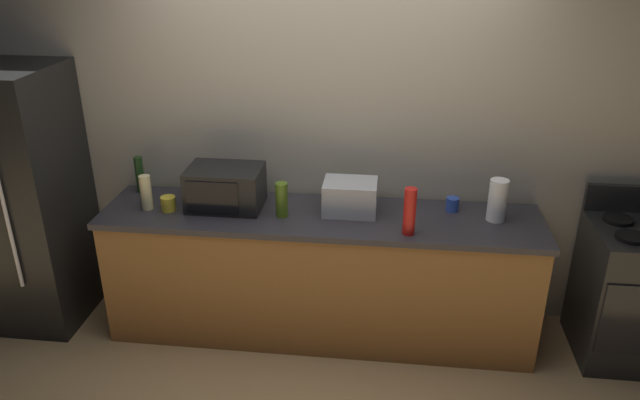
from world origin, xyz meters
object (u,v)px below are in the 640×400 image
at_px(stove_range, 631,292).
at_px(bottle_hand_soap, 146,192).
at_px(mug_blue, 452,204).
at_px(microwave, 225,187).
at_px(bottle_olive_oil, 282,200).
at_px(refrigerator, 21,199).
at_px(toaster_oven, 350,197).
at_px(bottle_hot_sauce, 410,211).
at_px(paper_towel_roll, 498,200).
at_px(bottle_wine, 140,174).
at_px(mug_yellow, 168,204).

height_order(stove_range, bottle_hand_soap, bottle_hand_soap).
xyz_separation_m(bottle_hand_soap, mug_blue, (1.98, 0.20, -0.07)).
relative_size(microwave, mug_blue, 5.31).
distance_m(stove_range, bottle_olive_oil, 2.31).
xyz_separation_m(refrigerator, toaster_oven, (2.24, 0.06, 0.10)).
distance_m(stove_range, toaster_oven, 1.89).
bearing_deg(bottle_hot_sauce, paper_towel_roll, 25.10).
bearing_deg(microwave, bottle_olive_oil, -14.34).
relative_size(bottle_olive_oil, mug_blue, 2.50).
xyz_separation_m(refrigerator, paper_towel_roll, (3.16, 0.05, 0.13)).
bearing_deg(paper_towel_roll, bottle_wine, 175.93).
distance_m(toaster_oven, bottle_hand_soap, 1.32).
bearing_deg(refrigerator, bottle_olive_oil, -1.63).
distance_m(bottle_wine, bottle_olive_oil, 1.08).
height_order(microwave, bottle_olive_oil, microwave).
height_order(microwave, bottle_wine, microwave).
bearing_deg(toaster_oven, bottle_hot_sauce, -35.56).
bearing_deg(microwave, mug_blue, 4.18).
distance_m(refrigerator, mug_blue, 2.90).
xyz_separation_m(microwave, toaster_oven, (0.82, 0.01, -0.03)).
height_order(microwave, bottle_hot_sauce, bottle_hot_sauce).
xyz_separation_m(microwave, mug_yellow, (-0.36, -0.10, -0.09)).
bearing_deg(mug_blue, mug_yellow, -173.40).
relative_size(stove_range, bottle_olive_oil, 4.78).
height_order(toaster_oven, mug_yellow, toaster_oven).
bearing_deg(bottle_wine, mug_blue, -1.73).
xyz_separation_m(stove_range, toaster_oven, (-1.81, 0.06, 0.54)).
height_order(bottle_hand_soap, bottle_olive_oil, bottle_hand_soap).
relative_size(toaster_oven, mug_blue, 3.76).
xyz_separation_m(stove_range, bottle_hand_soap, (-3.13, -0.05, 0.55)).
xyz_separation_m(toaster_oven, bottle_hand_soap, (-1.32, -0.11, 0.01)).
height_order(paper_towel_roll, bottle_olive_oil, paper_towel_roll).
xyz_separation_m(toaster_oven, mug_yellow, (-1.17, -0.12, -0.06)).
bearing_deg(bottle_olive_oil, toaster_oven, 14.74).
height_order(microwave, mug_blue, microwave).
relative_size(stove_range, bottle_wine, 4.24).
height_order(toaster_oven, bottle_hot_sauce, bottle_hot_sauce).
bearing_deg(bottle_hand_soap, bottle_olive_oil, -0.21).
height_order(toaster_oven, bottle_wine, bottle_wine).
height_order(bottle_olive_oil, mug_yellow, bottle_olive_oil).
height_order(microwave, mug_yellow, microwave).
xyz_separation_m(bottle_wine, mug_blue, (2.13, -0.06, -0.08)).
relative_size(refrigerator, microwave, 3.75).
relative_size(refrigerator, paper_towel_roll, 6.67).
bearing_deg(bottle_hand_soap, bottle_hot_sauce, -5.33).
bearing_deg(toaster_oven, bottle_wine, 173.79).
height_order(toaster_oven, mug_blue, toaster_oven).
height_order(refrigerator, bottle_olive_oil, refrigerator).
xyz_separation_m(stove_range, paper_towel_roll, (-0.89, 0.05, 0.57)).
relative_size(bottle_wine, mug_blue, 2.82).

